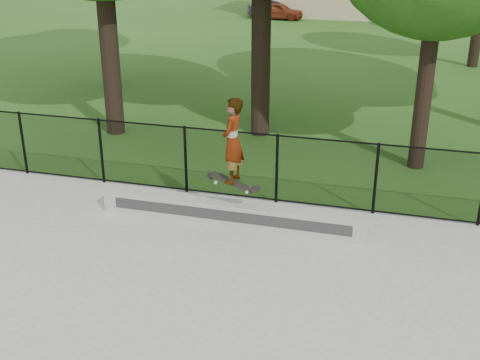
# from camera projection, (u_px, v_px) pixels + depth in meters

# --- Properties ---
(grind_ledge) EXTENTS (5.24, 0.40, 0.43)m
(grind_ledge) POSITION_uv_depth(u_px,v_px,m) (231.00, 213.00, 11.66)
(grind_ledge) COLOR #A3A29E
(grind_ledge) RESTS_ON concrete_slab
(car_a) EXTENTS (3.25, 1.51, 1.09)m
(car_a) POSITION_uv_depth(u_px,v_px,m) (279.00, 11.00, 39.44)
(car_a) COLOR maroon
(car_a) RESTS_ON ground
(car_b) EXTENTS (3.40, 2.22, 1.15)m
(car_b) POSITION_uv_depth(u_px,v_px,m) (273.00, 9.00, 40.39)
(car_b) COLOR black
(car_b) RESTS_ON ground
(car_c) EXTENTS (3.47, 1.98, 1.03)m
(car_c) POSITION_uv_depth(u_px,v_px,m) (414.00, 17.00, 36.63)
(car_c) COLOR #8E8DA0
(car_c) RESTS_ON ground
(skater_airborne) EXTENTS (0.81, 0.60, 1.79)m
(skater_airborne) POSITION_uv_depth(u_px,v_px,m) (233.00, 143.00, 10.80)
(skater_airborne) COLOR black
(skater_airborne) RESTS_ON ground
(chainlink_fence) EXTENTS (16.06, 0.06, 1.50)m
(chainlink_fence) POSITION_uv_depth(u_px,v_px,m) (277.00, 169.00, 12.36)
(chainlink_fence) COLOR black
(chainlink_fence) RESTS_ON concrete_slab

